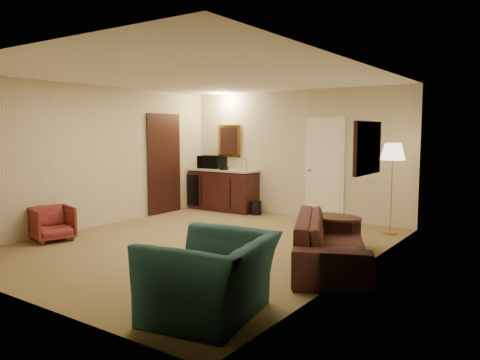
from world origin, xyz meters
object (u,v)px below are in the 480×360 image
object	(u,v)px
teal_armchair	(211,263)
waste_bin	(256,208)
wetbar_cabinet	(223,190)
coffee_maker	(224,163)
coffee_table	(333,232)
rose_chair_near	(52,222)
microwave	(211,161)
sofa	(331,233)
floor_lamp	(392,189)

from	to	relation	value
teal_armchair	waste_bin	distance (m)	5.53
wetbar_cabinet	coffee_maker	xyz separation A→B (m)	(0.12, -0.12, 0.61)
teal_armchair	coffee_table	distance (m)	3.09
rose_chair_near	microwave	distance (m)	4.05
microwave	coffee_maker	size ratio (longest dim) A/B	1.79
sofa	microwave	bearing A→B (deg)	32.36
sofa	floor_lamp	xyz separation A→B (m)	(0.05, 2.38, 0.34)
sofa	microwave	size ratio (longest dim) A/B	4.35
floor_lamp	microwave	size ratio (longest dim) A/B	3.00
teal_armchair	coffee_table	world-z (taller)	teal_armchair
teal_armchair	rose_chair_near	distance (m)	4.17
wetbar_cabinet	waste_bin	bearing A→B (deg)	-4.32
floor_lamp	wetbar_cabinet	bearing A→B (deg)	175.25
coffee_table	sofa	bearing A→B (deg)	-67.62
wetbar_cabinet	teal_armchair	xyz separation A→B (m)	(3.55, -4.92, 0.06)
sofa	coffee_maker	xyz separation A→B (m)	(-3.68, 2.58, 0.62)
rose_chair_near	waste_bin	bearing A→B (deg)	-4.37
coffee_table	coffee_maker	xyz separation A→B (m)	(-3.33, 1.73, 0.82)
sofa	coffee_maker	distance (m)	4.54
rose_chair_near	microwave	size ratio (longest dim) A/B	1.18
rose_chair_near	coffee_table	world-z (taller)	rose_chair_near
wetbar_cabinet	rose_chair_near	distance (m)	3.98
teal_armchair	microwave	size ratio (longest dim) A/B	2.27
sofa	teal_armchair	distance (m)	2.24
rose_chair_near	coffee_table	size ratio (longest dim) A/B	0.71
coffee_table	floor_lamp	xyz separation A→B (m)	(0.40, 1.53, 0.54)
coffee_table	floor_lamp	world-z (taller)	floor_lamp
sofa	coffee_table	bearing A→B (deg)	-2.14
wetbar_cabinet	coffee_table	world-z (taller)	wetbar_cabinet
floor_lamp	coffee_maker	xyz separation A→B (m)	(-3.73, 0.20, 0.28)
teal_armchair	floor_lamp	size ratio (longest dim) A/B	0.76
rose_chair_near	microwave	world-z (taller)	microwave
rose_chair_near	coffee_maker	size ratio (longest dim) A/B	2.11
floor_lamp	waste_bin	size ratio (longest dim) A/B	5.40
floor_lamp	microwave	world-z (taller)	floor_lamp
wetbar_cabinet	coffee_table	size ratio (longest dim) A/B	1.87
teal_armchair	rose_chair_near	world-z (taller)	teal_armchair
floor_lamp	teal_armchair	bearing A→B (deg)	-93.73
floor_lamp	coffee_maker	world-z (taller)	floor_lamp
rose_chair_near	wetbar_cabinet	bearing A→B (deg)	8.64
waste_bin	wetbar_cabinet	bearing A→B (deg)	175.68
sofa	waste_bin	world-z (taller)	sofa
rose_chair_near	floor_lamp	world-z (taller)	floor_lamp
rose_chair_near	coffee_table	distance (m)	4.47
waste_bin	microwave	bearing A→B (deg)	175.81
sofa	waste_bin	xyz separation A→B (m)	(-2.87, 2.63, -0.30)
sofa	coffee_maker	bearing A→B (deg)	30.51
wetbar_cabinet	floor_lamp	distance (m)	3.88
teal_armchair	wetbar_cabinet	bearing A→B (deg)	-155.07
wetbar_cabinet	microwave	bearing A→B (deg)	176.14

